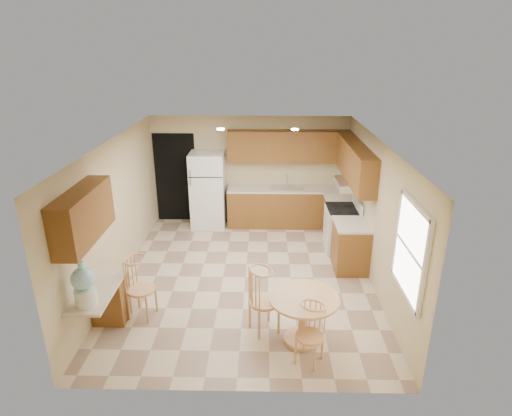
{
  "coord_description": "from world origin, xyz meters",
  "views": [
    {
      "loc": [
        0.32,
        -6.84,
        3.98
      ],
      "look_at": [
        0.19,
        0.3,
        1.24
      ],
      "focal_mm": 30.0,
      "sensor_mm": 36.0,
      "label": 1
    }
  ],
  "objects_px": {
    "refrigerator": "(208,190)",
    "stove": "(342,228)",
    "chair_desk": "(139,285)",
    "dining_table": "(303,313)",
    "water_crock": "(84,286)",
    "chair_table_b": "(311,333)",
    "chair_table_a": "(264,298)"
  },
  "relations": [
    {
      "from": "chair_desk",
      "to": "water_crock",
      "type": "relative_size",
      "value": 1.54
    },
    {
      "from": "refrigerator",
      "to": "chair_desk",
      "type": "xyz_separation_m",
      "value": [
        -0.6,
        -3.69,
        -0.28
      ]
    },
    {
      "from": "stove",
      "to": "chair_desk",
      "type": "bearing_deg",
      "value": -144.56
    },
    {
      "from": "dining_table",
      "to": "chair_desk",
      "type": "height_order",
      "value": "chair_desk"
    },
    {
      "from": "refrigerator",
      "to": "stove",
      "type": "bearing_deg",
      "value": -22.99
    },
    {
      "from": "stove",
      "to": "dining_table",
      "type": "distance_m",
      "value": 3.13
    },
    {
      "from": "stove",
      "to": "water_crock",
      "type": "distance_m",
      "value": 5.13
    },
    {
      "from": "refrigerator",
      "to": "chair_desk",
      "type": "distance_m",
      "value": 3.75
    },
    {
      "from": "chair_table_a",
      "to": "refrigerator",
      "type": "bearing_deg",
      "value": 170.97
    },
    {
      "from": "refrigerator",
      "to": "chair_table_a",
      "type": "relative_size",
      "value": 1.72
    },
    {
      "from": "dining_table",
      "to": "water_crock",
      "type": "relative_size",
      "value": 1.56
    },
    {
      "from": "dining_table",
      "to": "chair_desk",
      "type": "distance_m",
      "value": 2.49
    },
    {
      "from": "chair_table_a",
      "to": "water_crock",
      "type": "bearing_deg",
      "value": -105.86
    },
    {
      "from": "refrigerator",
      "to": "chair_table_a",
      "type": "bearing_deg",
      "value": -72.22
    },
    {
      "from": "refrigerator",
      "to": "dining_table",
      "type": "relative_size",
      "value": 1.77
    },
    {
      "from": "refrigerator",
      "to": "stove",
      "type": "height_order",
      "value": "refrigerator"
    },
    {
      "from": "chair_table_b",
      "to": "chair_table_a",
      "type": "bearing_deg",
      "value": -19.43
    },
    {
      "from": "chair_table_b",
      "to": "water_crock",
      "type": "bearing_deg",
      "value": 24.29
    },
    {
      "from": "chair_table_a",
      "to": "water_crock",
      "type": "distance_m",
      "value": 2.42
    },
    {
      "from": "water_crock",
      "to": "chair_table_a",
      "type": "bearing_deg",
      "value": 10.96
    },
    {
      "from": "stove",
      "to": "chair_desk",
      "type": "distance_m",
      "value": 4.27
    },
    {
      "from": "chair_table_a",
      "to": "chair_desk",
      "type": "xyz_separation_m",
      "value": [
        -1.89,
        0.33,
        -0.02
      ]
    },
    {
      "from": "stove",
      "to": "water_crock",
      "type": "height_order",
      "value": "water_crock"
    },
    {
      "from": "chair_desk",
      "to": "chair_table_a",
      "type": "bearing_deg",
      "value": 92.85
    },
    {
      "from": "chair_desk",
      "to": "stove",
      "type": "bearing_deg",
      "value": 138.12
    },
    {
      "from": "refrigerator",
      "to": "water_crock",
      "type": "bearing_deg",
      "value": -103.21
    },
    {
      "from": "dining_table",
      "to": "chair_table_a",
      "type": "distance_m",
      "value": 0.59
    },
    {
      "from": "stove",
      "to": "water_crock",
      "type": "xyz_separation_m",
      "value": [
        -3.92,
        -3.25,
        0.59
      ]
    },
    {
      "from": "chair_table_a",
      "to": "chair_table_b",
      "type": "xyz_separation_m",
      "value": [
        0.6,
        -0.66,
        -0.1
      ]
    },
    {
      "from": "dining_table",
      "to": "refrigerator",
      "type": "bearing_deg",
      "value": 113.78
    },
    {
      "from": "refrigerator",
      "to": "chair_table_a",
      "type": "height_order",
      "value": "refrigerator"
    },
    {
      "from": "water_crock",
      "to": "refrigerator",
      "type": "bearing_deg",
      "value": 76.79
    }
  ]
}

